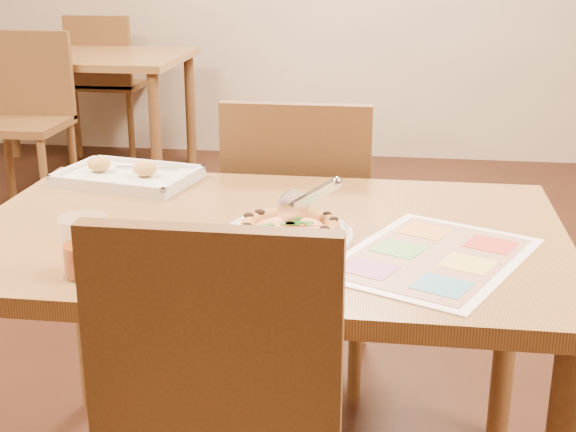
# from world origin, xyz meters

# --- Properties ---
(dining_table) EXTENTS (1.30, 0.85, 0.72)m
(dining_table) POSITION_xyz_m (0.00, 0.00, 0.63)
(dining_table) COLOR olive
(dining_table) RESTS_ON ground
(chair_far) EXTENTS (0.42, 0.42, 0.47)m
(chair_far) POSITION_xyz_m (-0.00, 0.60, 0.57)
(chair_far) COLOR brown
(chair_far) RESTS_ON ground
(bg_table) EXTENTS (1.30, 0.85, 0.72)m
(bg_table) POSITION_xyz_m (-1.60, 2.80, 0.63)
(bg_table) COLOR olive
(bg_table) RESTS_ON ground
(bg_chair_near) EXTENTS (0.42, 0.42, 0.47)m
(bg_chair_near) POSITION_xyz_m (-1.60, 2.20, 0.57)
(bg_chair_near) COLOR brown
(bg_chair_near) RESTS_ON ground
(bg_chair_far) EXTENTS (0.42, 0.42, 0.47)m
(bg_chair_far) POSITION_xyz_m (-1.60, 3.30, 0.57)
(bg_chair_far) COLOR brown
(bg_chair_far) RESTS_ON ground
(plate) EXTENTS (0.34, 0.34, 0.01)m
(plate) POSITION_xyz_m (0.06, -0.06, 0.73)
(plate) COLOR silver
(plate) RESTS_ON dining_table
(pizza) EXTENTS (0.21, 0.21, 0.03)m
(pizza) POSITION_xyz_m (0.07, -0.07, 0.75)
(pizza) COLOR #C18A42
(pizza) RESTS_ON plate
(pizza_cutter) EXTENTS (0.13, 0.09, 0.08)m
(pizza_cutter) POSITION_xyz_m (0.10, -0.02, 0.80)
(pizza_cutter) COLOR silver
(pizza_cutter) RESTS_ON pizza
(appetizer_tray) EXTENTS (0.38, 0.30, 0.06)m
(appetizer_tray) POSITION_xyz_m (-0.42, 0.31, 0.73)
(appetizer_tray) COLOR silver
(appetizer_tray) RESTS_ON dining_table
(glass_tumbler) EXTENTS (0.09, 0.09, 0.11)m
(glass_tumbler) POSITION_xyz_m (-0.29, -0.30, 0.77)
(glass_tumbler) COLOR #8B360A
(glass_tumbler) RESTS_ON dining_table
(menu) EXTENTS (0.47, 0.53, 0.00)m
(menu) POSITION_xyz_m (0.36, -0.13, 0.72)
(menu) COLOR white
(menu) RESTS_ON dining_table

